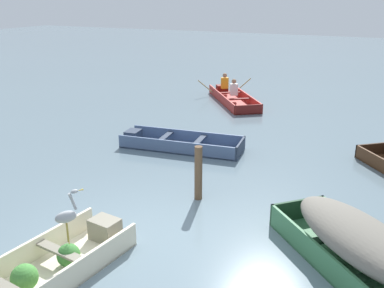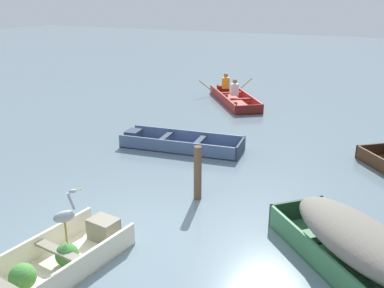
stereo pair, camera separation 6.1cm
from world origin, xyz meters
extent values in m
plane|color=slate|center=(0.00, 0.00, 0.00)|extent=(80.00, 80.00, 0.00)
cube|color=beige|center=(-0.85, -1.75, 0.02)|extent=(1.44, 3.28, 0.04)
cube|color=beige|center=(-1.34, -1.68, 0.20)|extent=(0.46, 3.16, 0.40)
cube|color=beige|center=(-0.36, -1.81, 0.20)|extent=(0.46, 3.16, 0.40)
cube|color=gray|center=(-0.67, -0.35, 0.22)|extent=(0.51, 0.42, 0.36)
cube|color=gray|center=(-0.79, -1.27, 0.30)|extent=(0.95, 0.28, 0.04)
cube|color=gray|center=(-0.91, -2.22, 0.30)|extent=(0.95, 0.28, 0.04)
sphere|color=#387533|center=(-0.71, -1.20, 0.22)|extent=(0.35, 0.35, 0.35)
sphere|color=#428438|center=(-0.89, -1.90, 0.23)|extent=(0.38, 0.38, 0.38)
cube|color=#475B7F|center=(-1.56, 4.30, 0.02)|extent=(3.35, 1.40, 0.04)
cube|color=#475B7F|center=(-1.50, 3.82, 0.18)|extent=(3.23, 0.44, 0.36)
cube|color=#475B7F|center=(-1.62, 4.79, 0.18)|extent=(3.23, 0.44, 0.36)
cube|color=#273246|center=(0.03, 4.49, 0.18)|extent=(0.17, 1.02, 0.36)
cube|color=#273246|center=(-3.00, 4.13, 0.20)|extent=(0.41, 0.50, 0.32)
cube|color=#273246|center=(-2.05, 4.25, 0.27)|extent=(0.27, 0.93, 0.04)
cube|color=#273246|center=(-1.08, 4.36, 0.27)|extent=(0.27, 0.93, 0.04)
cube|color=black|center=(3.10, 5.85, 0.17)|extent=(0.75, 0.64, 0.34)
cube|color=#387047|center=(3.23, 0.55, 0.02)|extent=(3.09, 3.11, 0.04)
cube|color=#387047|center=(3.60, 0.92, 0.21)|extent=(2.35, 2.37, 0.42)
cube|color=#387047|center=(2.86, 0.18, 0.21)|extent=(2.35, 2.37, 0.42)
cube|color=#1E3D27|center=(2.09, 1.70, 0.21)|extent=(0.81, 0.81, 0.42)
cube|color=#1E3D27|center=(3.58, 0.20, 0.31)|extent=(0.82, 0.81, 0.04)
cube|color=#1E3D27|center=(2.88, 0.90, 0.31)|extent=(0.82, 0.81, 0.04)
ellipsoid|color=#6B665B|center=(3.23, 0.55, 0.57)|extent=(2.64, 2.65, 0.51)
cube|color=#AD2D28|center=(-2.11, 9.81, 0.02)|extent=(3.03, 3.57, 0.04)
cube|color=#AD2D28|center=(-2.49, 9.52, 0.17)|extent=(2.25, 2.99, 0.34)
cube|color=#AD2D28|center=(-1.72, 10.10, 0.17)|extent=(2.25, 2.99, 0.34)
cube|color=maroon|center=(-1.02, 8.35, 0.17)|extent=(0.85, 0.65, 0.34)
cube|color=maroon|center=(-3.10, 11.15, 0.19)|extent=(0.58, 0.56, 0.30)
cube|color=maroon|center=(-2.44, 10.25, 0.25)|extent=(0.83, 0.68, 0.04)
cube|color=maroon|center=(-1.77, 9.37, 0.25)|extent=(0.83, 0.68, 0.04)
cube|color=white|center=(-2.11, 9.81, 0.49)|extent=(0.33, 0.31, 0.44)
sphere|color=#9E7051|center=(-2.11, 9.81, 0.81)|extent=(0.18, 0.18, 0.18)
cube|color=orange|center=(-2.88, 10.85, 0.49)|extent=(0.33, 0.31, 0.44)
sphere|color=#9E7051|center=(-2.88, 10.85, 0.81)|extent=(0.18, 0.18, 0.18)
cylinder|color=tan|center=(-3.53, 10.36, 0.39)|extent=(0.54, 0.42, 0.55)
cylinder|color=tan|center=(-2.23, 11.33, 0.39)|extent=(0.54, 0.42, 0.55)
cylinder|color=olive|center=(-0.73, -1.17, 0.59)|extent=(0.02, 0.02, 0.35)
cylinder|color=olive|center=(-0.68, -1.20, 0.59)|extent=(0.02, 0.02, 0.35)
ellipsoid|color=#93999E|center=(-0.70, -1.18, 0.86)|extent=(0.29, 0.34, 0.18)
cylinder|color=#93999E|center=(-0.63, -1.08, 1.08)|extent=(0.10, 0.12, 0.28)
ellipsoid|color=#93999E|center=(-0.61, -1.05, 1.23)|extent=(0.11, 0.12, 0.06)
cone|color=gold|center=(-0.57, -0.98, 1.23)|extent=(0.08, 0.10, 0.02)
cylinder|color=brown|center=(0.09, 1.74, 0.56)|extent=(0.16, 0.16, 1.13)
camera|label=1|loc=(3.33, -5.39, 3.92)|focal=40.00mm
camera|label=2|loc=(3.38, -5.36, 3.92)|focal=40.00mm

